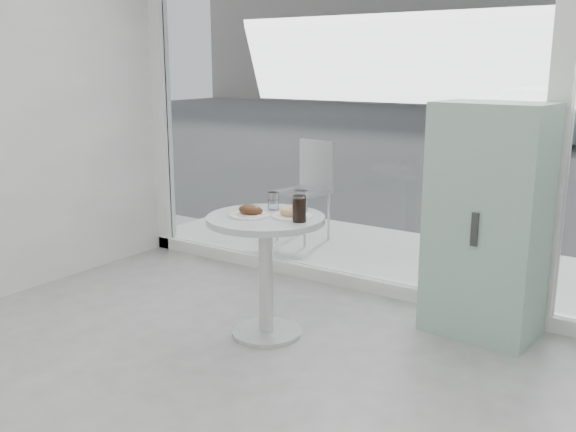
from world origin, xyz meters
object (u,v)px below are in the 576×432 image
Objects in this scene: car_white at (554,114)px; plate_donut at (292,214)px; main_table at (266,251)px; patio_chair at (309,184)px; plate_fritter at (251,212)px; mint_cabinet at (487,222)px; water_tumbler_a at (273,202)px; cola_glass at (299,209)px; water_tumbler_b at (301,202)px.

plate_donut is (0.93, -11.25, 0.14)m from car_white.
main_table is at bearing -156.78° from car_white.
patio_chair is at bearing 119.73° from plate_donut.
plate_fritter is at bearing -157.15° from car_white.
mint_cabinet is 0.38× the size of car_white.
plate_fritter is at bearing -150.64° from plate_donut.
plate_fritter is (0.71, -11.37, 0.15)m from car_white.
water_tumbler_a reaches higher than plate_donut.
patio_chair is (-0.91, 1.93, 0.03)m from main_table.
cola_glass is (0.25, -0.00, 0.29)m from main_table.
cola_glass is at bearing -35.76° from plate_donut.
mint_cabinet reaches higher than patio_chair.
water_tumbler_b is 0.84× the size of cola_glass.
car_white is 11.12m from water_tumbler_b.
plate_fritter is 2.24× the size of water_tumbler_a.
water_tumbler_b is at bearing 58.97° from plate_fritter.
mint_cabinet reaches higher than car_white.
main_table is at bearing 36.61° from plate_fritter.
main_table is at bearing -154.60° from plate_donut.
mint_cabinet is at bearing 37.72° from plate_donut.
plate_fritter is 0.32m from cola_glass.
patio_chair is 2.16m from plate_fritter.
plate_fritter is at bearing -90.81° from water_tumbler_a.
car_white is 29.09× the size of water_tumbler_b.
mint_cabinet is at bearing 36.27° from main_table.
water_tumbler_a is (-1.16, -0.63, 0.09)m from mint_cabinet.
plate_fritter is 1.90× the size of water_tumbler_b.
patio_chair is (-2.01, 1.12, -0.15)m from mint_cabinet.
mint_cabinet is 9.35× the size of cola_glass.
water_tumbler_b is at bearing 104.43° from plate_donut.
mint_cabinet reaches higher than plate_fritter.
cola_glass reaches higher than water_tumbler_a.
patio_chair is 7.10× the size of water_tumbler_b.
water_tumbler_a is at bearing 153.68° from plate_donut.
main_table is 2.13m from patio_chair.
main_table is 5.89× the size of water_tumbler_b.
water_tumbler_a is (0.85, -1.75, 0.24)m from patio_chair.
patio_chair is 1.96m from water_tumbler_a.
patio_chair is 5.99× the size of cola_glass.
car_white is at bearing 97.09° from patio_chair.
mint_cabinet is 11.09× the size of water_tumbler_b.
water_tumbler_a is at bearing -157.06° from car_white.
mint_cabinet reaches higher than water_tumbler_b.
water_tumbler_b is at bearing 66.47° from main_table.
main_table is 0.53× the size of mint_cabinet.
patio_chair is at bearing 115.81° from water_tumbler_a.
plate_donut reaches higher than main_table.
water_tumbler_b is (1.02, -1.69, 0.25)m from patio_chair.
car_white is at bearing 94.57° from water_tumbler_b.
water_tumbler_b is (0.89, -11.08, 0.18)m from car_white.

